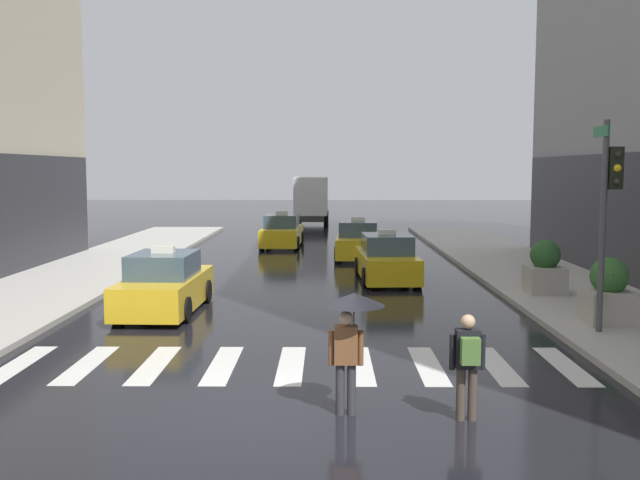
% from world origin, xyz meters
% --- Properties ---
extents(ground_plane, '(160.00, 160.00, 0.00)m').
position_xyz_m(ground_plane, '(0.00, 0.00, 0.00)').
color(ground_plane, black).
extents(crosswalk_markings, '(11.30, 2.80, 0.01)m').
position_xyz_m(crosswalk_markings, '(-0.00, 3.00, 0.00)').
color(crosswalk_markings, silver).
rests_on(crosswalk_markings, ground).
extents(traffic_light_pole, '(0.44, 0.84, 4.80)m').
position_xyz_m(traffic_light_pole, '(7.03, 5.32, 3.26)').
color(traffic_light_pole, '#47474C').
rests_on(traffic_light_pole, curb_right).
extents(taxi_lead, '(2.02, 4.58, 1.80)m').
position_xyz_m(taxi_lead, '(-3.68, 8.21, 0.72)').
color(taxi_lead, gold).
rests_on(taxi_lead, ground).
extents(taxi_second, '(2.08, 4.61, 1.80)m').
position_xyz_m(taxi_second, '(2.78, 13.64, 0.72)').
color(taxi_second, yellow).
rests_on(taxi_second, ground).
extents(taxi_third, '(2.12, 4.63, 1.80)m').
position_xyz_m(taxi_third, '(2.07, 20.00, 0.72)').
color(taxi_third, yellow).
rests_on(taxi_third, ground).
extents(taxi_fourth, '(2.07, 4.60, 1.80)m').
position_xyz_m(taxi_fourth, '(-1.52, 24.52, 0.72)').
color(taxi_fourth, yellow).
rests_on(taxi_fourth, ground).
extents(box_truck, '(2.34, 7.56, 3.35)m').
position_xyz_m(box_truck, '(-0.33, 38.57, 1.85)').
color(box_truck, '#2D2D2D').
rests_on(box_truck, ground).
extents(pedestrian_with_umbrella, '(0.96, 0.96, 1.94)m').
position_xyz_m(pedestrian_with_umbrella, '(1.08, 0.18, 1.52)').
color(pedestrian_with_umbrella, '#333338').
rests_on(pedestrian_with_umbrella, ground).
extents(pedestrian_with_backpack, '(0.55, 0.43, 1.65)m').
position_xyz_m(pedestrian_with_backpack, '(2.85, -0.09, 0.97)').
color(pedestrian_with_backpack, '#473D33').
rests_on(pedestrian_with_backpack, ground).
extents(planter_near_corner, '(1.10, 1.10, 1.60)m').
position_xyz_m(planter_near_corner, '(7.49, 6.22, 0.87)').
color(planter_near_corner, '#A8A399').
rests_on(planter_near_corner, curb_right).
extents(planter_mid_block, '(1.10, 1.10, 1.60)m').
position_xyz_m(planter_mid_block, '(7.26, 10.45, 0.87)').
color(planter_mid_block, '#A8A399').
rests_on(planter_mid_block, curb_right).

